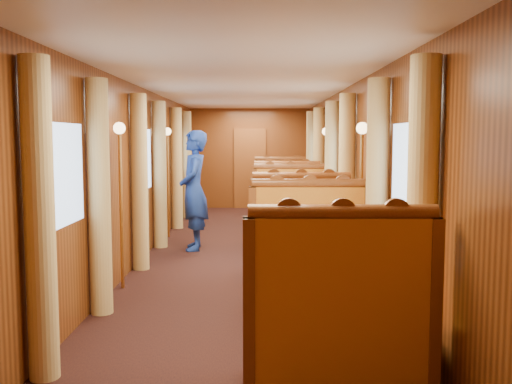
{
  "coord_description": "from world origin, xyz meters",
  "views": [
    {
      "loc": [
        0.2,
        -8.35,
        1.77
      ],
      "look_at": [
        0.17,
        -0.79,
        1.05
      ],
      "focal_mm": 40.0,
      "sensor_mm": 36.0,
      "label": 1
    }
  ],
  "objects_px": {
    "banquette_mid_aft": "(291,219)",
    "banquette_far_fwd": "(287,208)",
    "table_far": "(284,205)",
    "teapot_back": "(307,248)",
    "fruit_plate": "(359,257)",
    "passenger": "(292,202)",
    "banquette_far_aft": "(282,197)",
    "banquette_near_aft": "(311,267)",
    "tea_tray": "(309,257)",
    "teapot_right": "(320,253)",
    "table_mid": "(295,232)",
    "steward": "(194,190)",
    "rose_vase_mid": "(293,195)",
    "banquette_mid_fwd": "(300,241)",
    "rose_vase_far": "(285,178)",
    "teapot_left": "(305,252)",
    "table_near": "(321,299)",
    "banquette_near_fwd": "(338,333)"
  },
  "relations": [
    {
      "from": "banquette_far_fwd",
      "to": "rose_vase_mid",
      "type": "xyz_separation_m",
      "value": [
        -0.04,
        -2.49,
        0.5
      ]
    },
    {
      "from": "banquette_mid_fwd",
      "to": "teapot_left",
      "type": "relative_size",
      "value": 8.99
    },
    {
      "from": "table_near",
      "to": "passenger",
      "type": "height_order",
      "value": "passenger"
    },
    {
      "from": "teapot_right",
      "to": "banquette_far_aft",
      "type": "bearing_deg",
      "value": 77.08
    },
    {
      "from": "table_near",
      "to": "table_mid",
      "type": "relative_size",
      "value": 1.0
    },
    {
      "from": "teapot_back",
      "to": "rose_vase_far",
      "type": "bearing_deg",
      "value": 78.2
    },
    {
      "from": "teapot_back",
      "to": "steward",
      "type": "xyz_separation_m",
      "value": [
        -1.44,
        4.05,
        0.13
      ]
    },
    {
      "from": "table_far",
      "to": "banquette_near_fwd",
      "type": "bearing_deg",
      "value": -90.0
    },
    {
      "from": "banquette_mid_fwd",
      "to": "banquette_far_aft",
      "type": "xyz_separation_m",
      "value": [
        0.0,
        5.53,
        0.0
      ]
    },
    {
      "from": "banquette_mid_fwd",
      "to": "passenger",
      "type": "xyz_separation_m",
      "value": [
        -0.0,
        1.76,
        0.32
      ]
    },
    {
      "from": "table_mid",
      "to": "teapot_right",
      "type": "distance_m",
      "value": 3.67
    },
    {
      "from": "table_mid",
      "to": "steward",
      "type": "height_order",
      "value": "steward"
    },
    {
      "from": "banquette_mid_fwd",
      "to": "table_far",
      "type": "distance_m",
      "value": 4.51
    },
    {
      "from": "table_mid",
      "to": "banquette_far_aft",
      "type": "relative_size",
      "value": 0.78
    },
    {
      "from": "banquette_mid_fwd",
      "to": "rose_vase_far",
      "type": "bearing_deg",
      "value": 89.82
    },
    {
      "from": "table_far",
      "to": "steward",
      "type": "distance_m",
      "value": 3.36
    },
    {
      "from": "banquette_mid_aft",
      "to": "banquette_far_fwd",
      "type": "bearing_deg",
      "value": 90.0
    },
    {
      "from": "banquette_far_fwd",
      "to": "teapot_back",
      "type": "bearing_deg",
      "value": -91.19
    },
    {
      "from": "teapot_right",
      "to": "banquette_near_fwd",
      "type": "bearing_deg",
      "value": -100.37
    },
    {
      "from": "banquette_near_aft",
      "to": "tea_tray",
      "type": "bearing_deg",
      "value": -95.89
    },
    {
      "from": "banquette_mid_aft",
      "to": "teapot_back",
      "type": "distance_m",
      "value": 4.5
    },
    {
      "from": "teapot_back",
      "to": "teapot_left",
      "type": "bearing_deg",
      "value": -112.43
    },
    {
      "from": "passenger",
      "to": "banquette_mid_aft",
      "type": "bearing_deg",
      "value": 90.0
    },
    {
      "from": "table_near",
      "to": "rose_vase_mid",
      "type": "bearing_deg",
      "value": 90.61
    },
    {
      "from": "table_far",
      "to": "fruit_plate",
      "type": "height_order",
      "value": "fruit_plate"
    },
    {
      "from": "teapot_back",
      "to": "fruit_plate",
      "type": "xyz_separation_m",
      "value": [
        0.43,
        -0.15,
        -0.04
      ]
    },
    {
      "from": "banquette_near_fwd",
      "to": "banquette_far_aft",
      "type": "distance_m",
      "value": 9.03
    },
    {
      "from": "table_near",
      "to": "banquette_mid_aft",
      "type": "distance_m",
      "value": 4.51
    },
    {
      "from": "banquette_far_fwd",
      "to": "tea_tray",
      "type": "relative_size",
      "value": 3.94
    },
    {
      "from": "banquette_far_aft",
      "to": "fruit_plate",
      "type": "xyz_separation_m",
      "value": [
        0.3,
        -8.12,
        0.35
      ]
    },
    {
      "from": "banquette_near_aft",
      "to": "steward",
      "type": "height_order",
      "value": "steward"
    },
    {
      "from": "banquette_mid_fwd",
      "to": "steward",
      "type": "relative_size",
      "value": 0.71
    },
    {
      "from": "table_far",
      "to": "teapot_back",
      "type": "xyz_separation_m",
      "value": [
        -0.12,
        -6.96,
        0.44
      ]
    },
    {
      "from": "teapot_right",
      "to": "fruit_plate",
      "type": "xyz_separation_m",
      "value": [
        0.34,
        0.04,
        -0.04
      ]
    },
    {
      "from": "banquette_mid_fwd",
      "to": "rose_vase_far",
      "type": "height_order",
      "value": "banquette_mid_fwd"
    },
    {
      "from": "banquette_far_fwd",
      "to": "banquette_far_aft",
      "type": "bearing_deg",
      "value": 90.0
    },
    {
      "from": "banquette_far_fwd",
      "to": "rose_vase_far",
      "type": "xyz_separation_m",
      "value": [
        0.01,
        1.0,
        0.5
      ]
    },
    {
      "from": "banquette_mid_fwd",
      "to": "steward",
      "type": "distance_m",
      "value": 2.29
    },
    {
      "from": "teapot_left",
      "to": "table_near",
      "type": "bearing_deg",
      "value": 56.9
    },
    {
      "from": "banquette_near_aft",
      "to": "table_mid",
      "type": "distance_m",
      "value": 2.49
    },
    {
      "from": "banquette_near_aft",
      "to": "teapot_left",
      "type": "height_order",
      "value": "banquette_near_aft"
    },
    {
      "from": "banquette_far_aft",
      "to": "teapot_back",
      "type": "xyz_separation_m",
      "value": [
        -0.12,
        -7.98,
        0.39
      ]
    },
    {
      "from": "rose_vase_far",
      "to": "passenger",
      "type": "relative_size",
      "value": 0.47
    },
    {
      "from": "banquette_mid_fwd",
      "to": "passenger",
      "type": "distance_m",
      "value": 1.79
    },
    {
      "from": "banquette_far_fwd",
      "to": "steward",
      "type": "xyz_separation_m",
      "value": [
        -1.56,
        -1.9,
        0.52
      ]
    },
    {
      "from": "banquette_far_fwd",
      "to": "teapot_left",
      "type": "bearing_deg",
      "value": -91.44
    },
    {
      "from": "banquette_far_fwd",
      "to": "teapot_left",
      "type": "relative_size",
      "value": 8.99
    },
    {
      "from": "fruit_plate",
      "to": "passenger",
      "type": "distance_m",
      "value": 4.37
    },
    {
      "from": "table_mid",
      "to": "passenger",
      "type": "relative_size",
      "value": 1.38
    },
    {
      "from": "banquette_near_fwd",
      "to": "passenger",
      "type": "distance_m",
      "value": 5.27
    }
  ]
}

